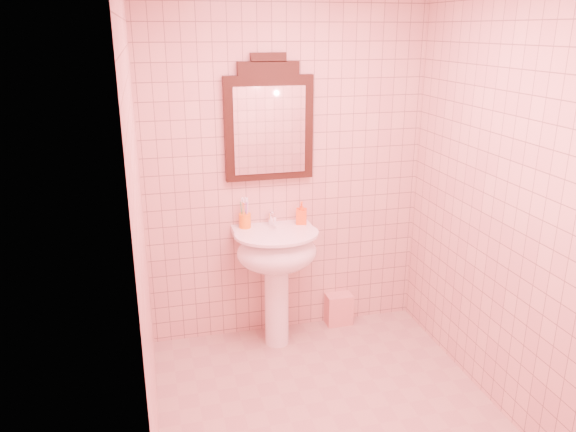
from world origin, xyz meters
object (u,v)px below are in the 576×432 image
object	(u,v)px
pedestal_sink	(277,259)
toothbrush_cup	(245,220)
mirror	(269,123)
soap_dispenser	(301,213)
towel	(339,309)

from	to	relation	value
pedestal_sink	toothbrush_cup	bearing A→B (deg)	143.10
mirror	soap_dispenser	bearing A→B (deg)	-18.68
pedestal_sink	towel	size ratio (longest dim) A/B	3.55
pedestal_sink	towel	bearing A→B (deg)	17.65
soap_dispenser	pedestal_sink	bearing A→B (deg)	-130.96
pedestal_sink	toothbrush_cup	world-z (taller)	toothbrush_cup
pedestal_sink	mirror	xyz separation A→B (m)	(0.00, 0.20, 0.92)
toothbrush_cup	towel	distance (m)	1.07
soap_dispenser	toothbrush_cup	bearing A→B (deg)	-164.32
pedestal_sink	toothbrush_cup	distance (m)	0.35
pedestal_sink	soap_dispenser	bearing A→B (deg)	31.29
toothbrush_cup	soap_dispenser	bearing A→B (deg)	-2.06
pedestal_sink	mirror	world-z (taller)	mirror
towel	mirror	bearing A→B (deg)	176.50
pedestal_sink	soap_dispenser	distance (m)	0.38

